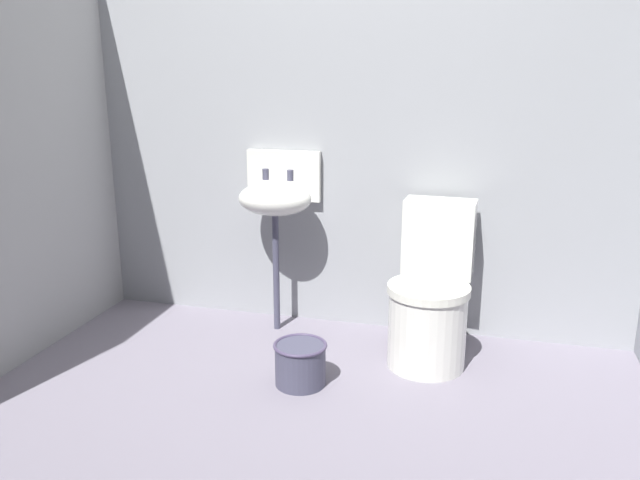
% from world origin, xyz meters
% --- Properties ---
extents(ground_plane, '(3.39, 2.43, 0.08)m').
position_xyz_m(ground_plane, '(0.00, 0.00, -0.04)').
color(ground_plane, slate).
extents(wall_back, '(3.39, 0.10, 2.11)m').
position_xyz_m(wall_back, '(0.00, 1.07, 1.05)').
color(wall_back, '#93959A').
rests_on(wall_back, ground).
extents(toilet_near_wall, '(0.42, 0.61, 0.78)m').
position_xyz_m(toilet_near_wall, '(0.46, 0.66, 0.32)').
color(toilet_near_wall, silver).
rests_on(toilet_near_wall, ground).
extents(sink, '(0.42, 0.34, 0.99)m').
position_xyz_m(sink, '(-0.40, 0.85, 0.75)').
color(sink, '#424256').
rests_on(sink, ground).
extents(bucket, '(0.25, 0.25, 0.20)m').
position_xyz_m(bucket, '(-0.09, 0.23, 0.11)').
color(bucket, '#424256').
rests_on(bucket, ground).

